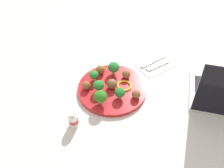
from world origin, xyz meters
The scene contains 17 objects.
ground_plane centered at (0.00, 0.00, 0.00)m, with size 4.00×4.00×0.00m, color beige.
plate centered at (0.00, 0.00, 0.01)m, with size 0.28×0.28×0.02m, color red.
broccoli_floret_front_right centered at (-0.06, -0.06, 0.05)m, with size 0.05×0.05×0.06m.
broccoli_floret_near_rim centered at (0.01, 0.06, 0.04)m, with size 0.04×0.04×0.04m.
broccoli_floret_mid_right centered at (0.05, -0.02, 0.05)m, with size 0.04×0.04×0.05m.
broccoli_floret_far_rim centered at (0.08, 0.04, 0.05)m, with size 0.05×0.05×0.06m.
broccoli_floret_front_left centered at (0.03, -0.08, 0.04)m, with size 0.04×0.04×0.05m.
meatball_mid_left centered at (-0.08, -0.01, 0.03)m, with size 0.04×0.04×0.04m, color brown.
meatball_center centered at (-0.04, 0.10, 0.03)m, with size 0.03×0.03×0.03m, color brown.
meatball_front_right centered at (0.09, -0.06, 0.03)m, with size 0.03×0.03×0.03m, color brown.
meatball_back_right centered at (-0.01, -0.10, 0.03)m, with size 0.04×0.04×0.04m, color brown.
meatball_front_left centered at (0.00, 0.00, 0.04)m, with size 0.04×0.04×0.04m, color brown.
pepper_ring_far_rim centered at (-0.04, 0.03, 0.02)m, with size 0.06×0.06×0.01m, color yellow.
napkin centered at (-0.26, -0.01, 0.00)m, with size 0.17×0.12×0.01m, color white.
fork centered at (-0.25, 0.01, 0.01)m, with size 0.12×0.03×0.01m.
knife centered at (-0.25, -0.03, 0.01)m, with size 0.15×0.02×0.01m.
yogurt_bottle centered at (0.21, 0.06, 0.03)m, with size 0.03×0.03×0.07m.
Camera 1 is at (0.40, 0.53, 0.72)m, focal length 38.00 mm.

